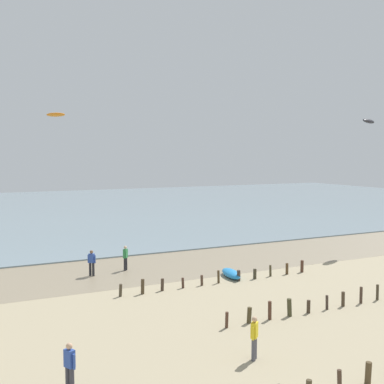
# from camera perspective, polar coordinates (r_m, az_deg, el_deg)

# --- Properties ---
(wet_sand_strip) EXTENTS (120.00, 8.54, 0.01)m
(wet_sand_strip) POSITION_cam_1_polar(r_m,az_deg,el_deg) (33.85, -9.21, -9.19)
(wet_sand_strip) COLOR gray
(wet_sand_strip) RESTS_ON ground
(sea) EXTENTS (160.00, 70.00, 0.10)m
(sea) POSITION_cam_1_polar(r_m,az_deg,el_deg) (71.84, -18.43, -2.10)
(sea) COLOR gray
(sea) RESTS_ON ground
(groyne_mid) EXTENTS (20.33, 0.34, 0.92)m
(groyne_mid) POSITION_cam_1_polar(r_m,az_deg,el_deg) (29.26, 21.55, -10.83)
(groyne_mid) COLOR #4C3225
(groyne_mid) RESTS_ON ground
(groyne_far) EXTENTS (12.97, 0.33, 0.87)m
(groyne_far) POSITION_cam_1_polar(r_m,az_deg,el_deg) (30.66, 3.75, -9.89)
(groyne_far) COLOR #443B2C
(groyne_far) RESTS_ON ground
(person_nearest_camera) EXTENTS (0.35, 0.52, 1.71)m
(person_nearest_camera) POSITION_cam_1_polar(r_m,az_deg,el_deg) (17.68, -14.14, -19.15)
(person_nearest_camera) COLOR #383842
(person_nearest_camera) RESTS_ON ground
(person_by_waterline) EXTENTS (0.45, 0.41, 1.71)m
(person_by_waterline) POSITION_cam_1_polar(r_m,az_deg,el_deg) (32.76, -11.67, -8.05)
(person_by_waterline) COLOR #232328
(person_by_waterline) RESTS_ON ground
(person_left_flank) EXTENTS (0.41, 0.45, 1.71)m
(person_left_flank) POSITION_cam_1_polar(r_m,az_deg,el_deg) (33.91, -7.80, -7.57)
(person_left_flank) COLOR #232328
(person_left_flank) RESTS_ON ground
(person_right_flank) EXTENTS (0.44, 0.42, 1.71)m
(person_right_flank) POSITION_cam_1_polar(r_m,az_deg,el_deg) (19.77, 7.31, -16.44)
(person_right_flank) COLOR #4C4C56
(person_right_flank) RESTS_ON ground
(grounded_kite) EXTENTS (1.31, 2.58, 0.49)m
(grounded_kite) POSITION_cam_1_polar(r_m,az_deg,el_deg) (32.03, 4.61, -9.49)
(grounded_kite) COLOR #2384D1
(grounded_kite) RESTS_ON ground
(kite_aloft_0) EXTENTS (2.10, 2.14, 0.55)m
(kite_aloft_0) POSITION_cam_1_polar(r_m,az_deg,el_deg) (52.31, -15.68, 8.71)
(kite_aloft_0) COLOR orange
(kite_aloft_1) EXTENTS (2.28, 1.61, 0.58)m
(kite_aloft_1) POSITION_cam_1_polar(r_m,az_deg,el_deg) (44.37, 19.97, 7.81)
(kite_aloft_1) COLOR black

